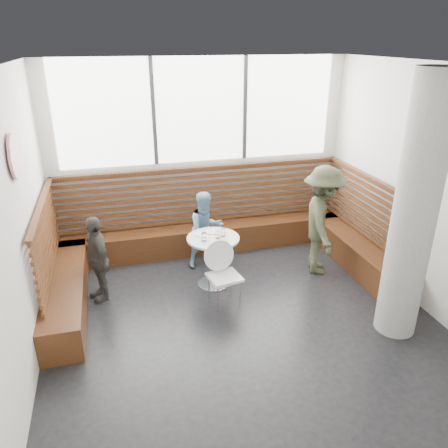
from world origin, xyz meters
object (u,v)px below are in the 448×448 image
object	(u,v)px
cafe_table	(213,251)
cafe_chair	(223,269)
child_back	(206,229)
child_left	(97,258)
concrete_column	(415,213)
adult_man	(322,221)

from	to	relation	value
cafe_table	cafe_chair	world-z (taller)	cafe_chair
child_back	child_left	size ratio (longest dim) A/B	1.00
child_back	child_left	distance (m)	1.78
concrete_column	cafe_table	size ratio (longest dim) A/B	4.05
cafe_chair	adult_man	distance (m)	1.82
child_back	child_left	world-z (taller)	child_left
concrete_column	child_left	xyz separation A→B (m)	(-3.65, 1.73, -0.97)
cafe_chair	child_back	world-z (taller)	child_back
cafe_table	adult_man	size ratio (longest dim) A/B	0.46
concrete_column	child_left	world-z (taller)	concrete_column
concrete_column	cafe_chair	bearing A→B (deg)	150.36
cafe_chair	adult_man	size ratio (longest dim) A/B	0.53
concrete_column	cafe_table	world-z (taller)	concrete_column
cafe_table	cafe_chair	size ratio (longest dim) A/B	0.86
adult_man	child_back	size ratio (longest dim) A/B	1.38
cafe_chair	adult_man	world-z (taller)	adult_man
concrete_column	child_back	size ratio (longest dim) A/B	2.56
concrete_column	cafe_chair	distance (m)	2.52
concrete_column	cafe_table	xyz separation A→B (m)	(-2.00, 1.64, -1.03)
child_back	cafe_chair	bearing A→B (deg)	-105.35
cafe_table	child_left	bearing A→B (deg)	176.92
adult_man	cafe_table	bearing A→B (deg)	108.71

